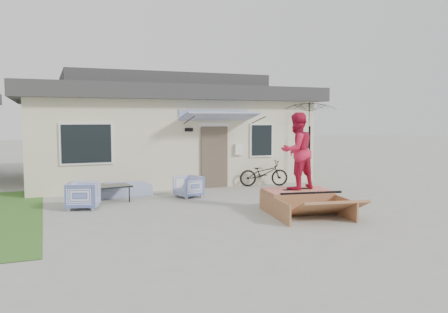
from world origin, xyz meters
name	(u,v)px	position (x,y,z in m)	size (l,w,h in m)	color
ground	(240,215)	(0.00, 0.00, 0.00)	(90.00, 90.00, 0.00)	gray
grass_strip	(12,216)	(-5.20, 2.00, 0.00)	(1.40, 8.00, 0.01)	#316223
house	(161,129)	(0.00, 7.99, 1.94)	(10.80, 8.49, 4.10)	beige
loveseat	(124,186)	(-2.19, 3.81, 0.32)	(1.64, 0.48, 0.64)	#40539F
armchair_left	(84,194)	(-3.49, 2.24, 0.40)	(0.77, 0.72, 0.79)	#40539F
armchair_right	(188,185)	(-0.41, 2.93, 0.36)	(0.70, 0.65, 0.72)	#40539F
coffee_table	(112,193)	(-2.63, 3.18, 0.23)	(0.94, 0.94, 0.46)	black
bicycle	(264,171)	(2.73, 4.12, 0.55)	(0.60, 1.72, 1.10)	black
patio_umbrella	(310,136)	(4.42, 3.85, 1.75)	(2.21, 2.09, 2.20)	black
skate_ramp	(297,200)	(1.58, -0.05, 0.27)	(1.62, 2.16, 0.54)	brown
skateboard	(296,189)	(1.59, 0.00, 0.56)	(0.77, 0.19, 0.05)	black
skater	(297,150)	(1.59, 0.00, 1.57)	(0.96, 0.74, 1.96)	red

